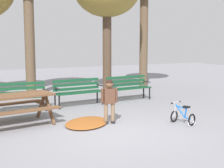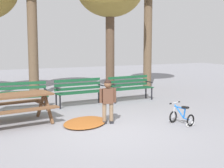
{
  "view_description": "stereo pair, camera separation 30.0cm",
  "coord_description": "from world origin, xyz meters",
  "px_view_note": "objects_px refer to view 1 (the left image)",
  "views": [
    {
      "loc": [
        -3.28,
        -6.54,
        2.07
      ],
      "look_at": [
        0.89,
        1.75,
        0.85
      ],
      "focal_mm": 52.55,
      "sensor_mm": 36.0,
      "label": 1
    },
    {
      "loc": [
        -3.01,
        -6.67,
        2.07
      ],
      "look_at": [
        0.89,
        1.75,
        0.85
      ],
      "focal_mm": 52.55,
      "sensor_mm": 36.0,
      "label": 2
    }
  ],
  "objects_px": {
    "picnic_table": "(15,102)",
    "kids_bicycle": "(183,116)",
    "park_bench_far_left": "(19,94)",
    "park_bench_right": "(128,86)",
    "child_standing": "(109,98)",
    "park_bench_left": "(78,90)"
  },
  "relations": [
    {
      "from": "park_bench_right",
      "to": "kids_bicycle",
      "type": "height_order",
      "value": "park_bench_right"
    },
    {
      "from": "child_standing",
      "to": "picnic_table",
      "type": "bearing_deg",
      "value": 157.92
    },
    {
      "from": "picnic_table",
      "to": "park_bench_right",
      "type": "height_order",
      "value": "park_bench_right"
    },
    {
      "from": "park_bench_left",
      "to": "park_bench_right",
      "type": "bearing_deg",
      "value": 2.74
    },
    {
      "from": "park_bench_right",
      "to": "kids_bicycle",
      "type": "distance_m",
      "value": 3.53
    },
    {
      "from": "park_bench_far_left",
      "to": "park_bench_left",
      "type": "bearing_deg",
      "value": 2.03
    },
    {
      "from": "picnic_table",
      "to": "park_bench_far_left",
      "type": "xyz_separation_m",
      "value": [
        0.38,
        1.58,
        -0.08
      ]
    },
    {
      "from": "park_bench_far_left",
      "to": "kids_bicycle",
      "type": "relative_size",
      "value": 2.6
    },
    {
      "from": "child_standing",
      "to": "kids_bicycle",
      "type": "height_order",
      "value": "child_standing"
    },
    {
      "from": "park_bench_far_left",
      "to": "picnic_table",
      "type": "bearing_deg",
      "value": -103.46
    },
    {
      "from": "picnic_table",
      "to": "park_bench_far_left",
      "type": "height_order",
      "value": "park_bench_far_left"
    },
    {
      "from": "kids_bicycle",
      "to": "park_bench_left",
      "type": "bearing_deg",
      "value": 113.86
    },
    {
      "from": "park_bench_far_left",
      "to": "child_standing",
      "type": "relative_size",
      "value": 1.45
    },
    {
      "from": "park_bench_far_left",
      "to": "park_bench_right",
      "type": "relative_size",
      "value": 1.0
    },
    {
      "from": "park_bench_far_left",
      "to": "kids_bicycle",
      "type": "distance_m",
      "value": 4.77
    },
    {
      "from": "park_bench_far_left",
      "to": "kids_bicycle",
      "type": "bearing_deg",
      "value": -44.52
    },
    {
      "from": "park_bench_far_left",
      "to": "child_standing",
      "type": "bearing_deg",
      "value": -54.28
    },
    {
      "from": "picnic_table",
      "to": "park_bench_left",
      "type": "xyz_separation_m",
      "value": [
        2.27,
        1.65,
        -0.08
      ]
    },
    {
      "from": "park_bench_left",
      "to": "park_bench_right",
      "type": "relative_size",
      "value": 1.0
    },
    {
      "from": "park_bench_right",
      "to": "child_standing",
      "type": "distance_m",
      "value": 3.31
    },
    {
      "from": "picnic_table",
      "to": "kids_bicycle",
      "type": "relative_size",
      "value": 3.2
    },
    {
      "from": "picnic_table",
      "to": "kids_bicycle",
      "type": "height_order",
      "value": "picnic_table"
    }
  ]
}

